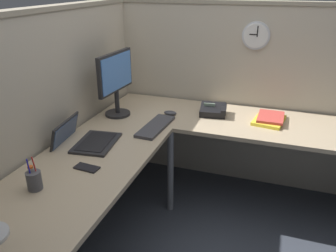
# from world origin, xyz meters

# --- Properties ---
(ground_plane) EXTENTS (6.80, 6.80, 0.00)m
(ground_plane) POSITION_xyz_m (0.00, 0.00, 0.00)
(ground_plane) COLOR #383D47
(cubicle_wall_back) EXTENTS (2.57, 0.12, 1.58)m
(cubicle_wall_back) POSITION_xyz_m (-0.36, 0.87, 0.79)
(cubicle_wall_back) COLOR #B7AD99
(cubicle_wall_back) RESTS_ON ground
(cubicle_wall_right) EXTENTS (0.12, 2.37, 1.58)m
(cubicle_wall_right) POSITION_xyz_m (0.87, -0.27, 0.79)
(cubicle_wall_right) COLOR #B7AD99
(cubicle_wall_right) RESTS_ON ground
(desk) EXTENTS (2.35, 2.15, 0.73)m
(desk) POSITION_xyz_m (-0.15, -0.05, 0.63)
(desk) COLOR tan
(desk) RESTS_ON ground
(monitor) EXTENTS (0.46, 0.20, 0.50)m
(monitor) POSITION_xyz_m (0.26, 0.64, 1.02)
(monitor) COLOR #232326
(monitor) RESTS_ON desk
(laptop) EXTENTS (0.38, 0.42, 0.22)m
(laptop) POSITION_xyz_m (-0.28, 0.63, 0.75)
(laptop) COLOR #232326
(laptop) RESTS_ON desk
(keyboard) EXTENTS (0.44, 0.16, 0.02)m
(keyboard) POSITION_xyz_m (0.11, 0.26, 0.74)
(keyboard) COLOR #38383D
(keyboard) RESTS_ON desk
(computer_mouse) EXTENTS (0.06, 0.10, 0.03)m
(computer_mouse) POSITION_xyz_m (0.39, 0.24, 0.75)
(computer_mouse) COLOR #38383D
(computer_mouse) RESTS_ON desk
(pen_cup) EXTENTS (0.08, 0.08, 0.18)m
(pen_cup) POSITION_xyz_m (-0.83, 0.57, 0.78)
(pen_cup) COLOR #4C4C51
(pen_cup) RESTS_ON desk
(cell_phone) EXTENTS (0.08, 0.15, 0.01)m
(cell_phone) POSITION_xyz_m (-0.56, 0.43, 0.73)
(cell_phone) COLOR black
(cell_phone) RESTS_ON desk
(office_phone) EXTENTS (0.22, 0.23, 0.11)m
(office_phone) POSITION_xyz_m (0.51, -0.09, 0.77)
(office_phone) COLOR black
(office_phone) RESTS_ON desk
(book_stack) EXTENTS (0.31, 0.25, 0.04)m
(book_stack) POSITION_xyz_m (0.51, -0.52, 0.75)
(book_stack) COLOR yellow
(book_stack) RESTS_ON desk
(wall_clock) EXTENTS (0.04, 0.22, 0.22)m
(wall_clock) POSITION_xyz_m (0.82, -0.33, 1.32)
(wall_clock) COLOR #B7BABF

